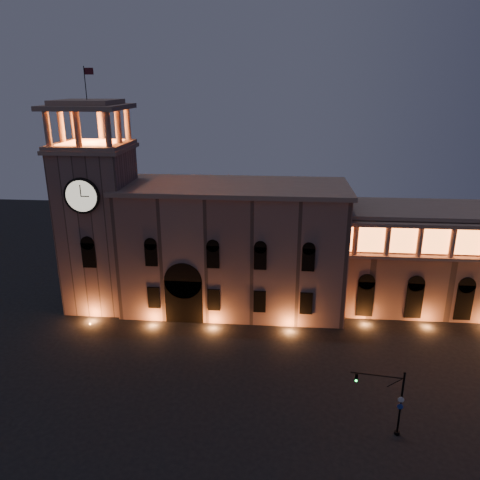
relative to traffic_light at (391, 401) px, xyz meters
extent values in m
plane|color=black|center=(-14.67, 2.98, -3.48)|extent=(160.00, 160.00, 0.00)
cube|color=#8A665A|center=(-16.67, 24.98, 5.02)|extent=(30.00, 12.00, 17.00)
cube|color=gray|center=(-16.67, 24.98, 13.82)|extent=(30.80, 12.80, 0.60)
cube|color=black|center=(-22.67, 19.58, -0.48)|extent=(5.00, 1.40, 6.00)
cylinder|color=black|center=(-22.67, 19.58, 2.52)|extent=(5.00, 1.40, 5.00)
cube|color=orange|center=(-22.67, 19.38, -0.68)|extent=(4.20, 0.20, 5.00)
cube|color=#8A665A|center=(-35.17, 23.98, 7.52)|extent=(9.00, 9.00, 22.00)
cube|color=gray|center=(-35.17, 23.98, 18.77)|extent=(9.80, 9.80, 0.50)
cylinder|color=black|center=(-35.17, 19.30, 13.52)|extent=(4.60, 0.35, 4.60)
cylinder|color=beige|center=(-35.17, 19.16, 13.52)|extent=(4.00, 0.12, 4.00)
cube|color=gray|center=(-35.17, 23.98, 19.27)|extent=(9.40, 9.40, 0.50)
cube|color=orange|center=(-35.17, 23.98, 19.57)|extent=(6.80, 6.80, 0.15)
cylinder|color=gray|center=(-38.97, 20.18, 21.62)|extent=(0.76, 0.76, 4.20)
cylinder|color=gray|center=(-35.17, 20.18, 21.62)|extent=(0.76, 0.76, 4.20)
cylinder|color=gray|center=(-31.37, 20.18, 21.62)|extent=(0.76, 0.76, 4.20)
cylinder|color=gray|center=(-38.97, 27.78, 21.62)|extent=(0.76, 0.76, 4.20)
cylinder|color=gray|center=(-35.17, 27.78, 21.62)|extent=(0.76, 0.76, 4.20)
cylinder|color=gray|center=(-31.37, 27.78, 21.62)|extent=(0.76, 0.76, 4.20)
cylinder|color=gray|center=(-38.97, 23.98, 21.62)|extent=(0.76, 0.76, 4.20)
cylinder|color=gray|center=(-31.37, 23.98, 21.62)|extent=(0.76, 0.76, 4.20)
cube|color=gray|center=(-35.17, 23.98, 24.02)|extent=(9.80, 9.80, 0.60)
cube|color=gray|center=(-35.17, 23.98, 24.62)|extent=(7.50, 7.50, 0.60)
cylinder|color=black|center=(-35.17, 23.98, 26.92)|extent=(0.10, 0.10, 4.00)
plane|color=#4B1520|center=(-34.57, 23.98, 28.32)|extent=(1.20, 0.00, 1.20)
cube|color=#856155|center=(17.33, 26.98, 3.52)|extent=(40.00, 10.00, 14.00)
cylinder|color=gray|center=(-0.67, 21.48, 8.02)|extent=(0.70, 0.70, 4.00)
cylinder|color=gray|center=(3.33, 21.48, 8.02)|extent=(0.70, 0.70, 4.00)
cylinder|color=gray|center=(7.33, 21.48, 8.02)|extent=(0.70, 0.70, 4.00)
cylinder|color=gray|center=(11.33, 21.48, 8.02)|extent=(0.70, 0.70, 4.00)
cylinder|color=black|center=(0.81, -0.10, -0.28)|extent=(0.18, 0.18, 6.41)
cylinder|color=black|center=(0.81, -0.10, -3.35)|extent=(0.51, 0.51, 0.27)
sphere|color=black|center=(0.81, -0.10, 3.02)|extent=(0.26, 0.26, 0.26)
cylinder|color=black|center=(-1.46, 0.19, 2.47)|extent=(4.56, 0.69, 0.11)
cube|color=black|center=(-3.19, 0.42, 2.01)|extent=(0.31, 0.29, 0.78)
cylinder|color=#0CE53F|center=(-3.21, 0.27, 1.76)|extent=(0.17, 0.09, 0.16)
cylinder|color=silver|center=(0.75, -0.22, 0.36)|extent=(0.55, 0.11, 0.55)
cylinder|color=navy|center=(0.75, -0.22, -0.37)|extent=(0.55, 0.11, 0.55)
camera|label=1|loc=(-10.51, -35.96, 27.03)|focal=35.00mm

